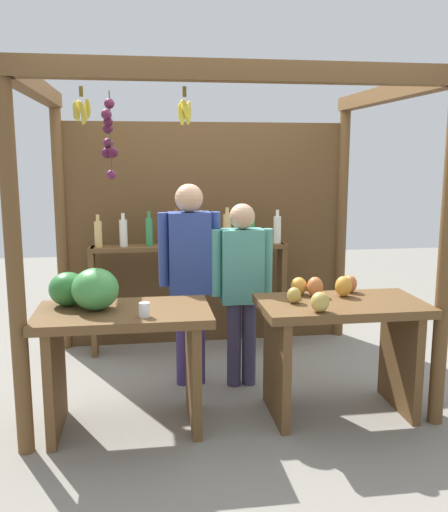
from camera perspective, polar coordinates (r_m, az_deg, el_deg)
ground_plane at (r=4.71m, az=-0.35°, el=-12.31°), size 12.00×12.00×0.00m
market_stall at (r=4.80m, az=-1.17°, el=5.08°), size 2.81×2.05×2.35m
fruit_counter_left at (r=3.79m, az=-11.19°, el=-7.38°), size 1.13×0.66×1.09m
fruit_counter_right at (r=4.02m, az=11.57°, el=-7.58°), size 1.13×0.64×0.96m
bottle_shelf_unit at (r=5.16m, az=-3.45°, el=-0.98°), size 1.80×0.22×1.34m
vendor_man at (r=4.35m, az=-3.50°, el=-1.10°), size 0.48×0.22×1.59m
vendor_woman at (r=4.34m, az=1.82°, el=-2.45°), size 0.48×0.20×1.45m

